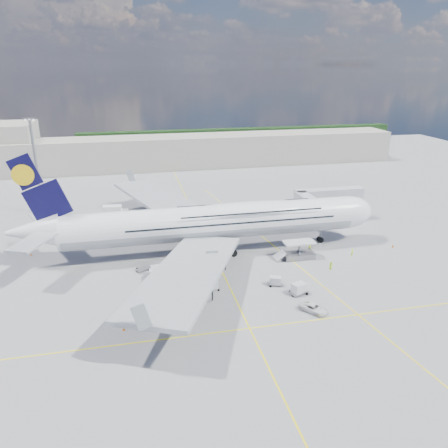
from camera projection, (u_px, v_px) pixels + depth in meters
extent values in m
plane|color=gray|center=(222.00, 272.00, 85.33)|extent=(300.00, 300.00, 0.00)
cube|color=yellow|center=(222.00, 272.00, 85.33)|extent=(0.25, 220.00, 0.01)
cube|color=yellow|center=(250.00, 328.00, 66.99)|extent=(120.00, 0.25, 0.01)
cube|color=yellow|center=(274.00, 246.00, 97.32)|extent=(14.16, 99.06, 0.01)
cylinder|color=white|center=(212.00, 222.00, 92.16)|extent=(62.00, 7.20, 7.20)
cylinder|color=#9EA0A5|center=(212.00, 223.00, 92.21)|extent=(60.76, 7.13, 7.13)
ellipsoid|color=white|center=(249.00, 211.00, 93.10)|extent=(36.00, 6.84, 3.76)
ellipsoid|color=white|center=(347.00, 212.00, 98.42)|extent=(11.52, 7.20, 7.20)
ellipsoid|color=black|center=(360.00, 209.00, 98.87)|extent=(3.84, 4.16, 1.44)
cone|color=white|center=(33.00, 232.00, 84.72)|extent=(10.00, 6.84, 6.84)
cube|color=black|center=(37.00, 187.00, 82.10)|extent=(11.02, 0.46, 14.61)
cylinder|color=yellow|center=(23.00, 175.00, 80.82)|extent=(4.00, 0.60, 4.00)
cube|color=#999EA3|center=(166.00, 202.00, 109.30)|extent=(25.49, 39.15, 3.35)
cube|color=#999EA3|center=(188.00, 272.00, 72.62)|extent=(25.49, 39.15, 3.35)
cylinder|color=#B7BABF|center=(190.00, 220.00, 104.26)|extent=(5.20, 3.50, 3.50)
cylinder|color=#B7BABF|center=(167.00, 208.00, 112.98)|extent=(5.20, 3.50, 3.50)
cylinder|color=#B7BABF|center=(209.00, 264.00, 81.33)|extent=(5.20, 3.50, 3.50)
cylinder|color=#B7BABF|center=(194.00, 293.00, 70.79)|extent=(5.20, 3.50, 3.50)
cylinder|color=gray|center=(321.00, 233.00, 98.79)|extent=(0.44, 0.44, 3.80)
cylinder|color=black|center=(320.00, 239.00, 99.32)|extent=(1.30, 0.90, 1.30)
cylinder|color=gray|center=(212.00, 242.00, 93.74)|extent=(0.56, 0.56, 3.80)
cylinder|color=black|center=(210.00, 243.00, 97.18)|extent=(1.50, 0.90, 1.50)
cube|color=#B7B7BC|center=(307.00, 201.00, 104.99)|extent=(3.00, 10.00, 2.60)
cube|color=#B7B7BC|center=(329.00, 194.00, 111.19)|extent=(18.00, 3.00, 2.60)
cylinder|color=gray|center=(309.00, 211.00, 109.37)|extent=(0.80, 0.80, 7.10)
cylinder|color=black|center=(308.00, 223.00, 110.43)|extent=(0.90, 0.80, 0.90)
cylinder|color=gray|center=(356.00, 205.00, 114.03)|extent=(1.00, 1.00, 7.10)
cube|color=gray|center=(355.00, 216.00, 115.11)|extent=(2.00, 2.00, 0.80)
cylinder|color=#B7B7BC|center=(314.00, 206.00, 101.51)|extent=(3.60, 3.60, 2.80)
cube|color=silver|center=(299.00, 242.00, 90.22)|extent=(6.50, 3.20, 0.35)
cube|color=gray|center=(299.00, 255.00, 91.23)|extent=(6.50, 3.20, 1.10)
cube|color=gray|center=(299.00, 249.00, 90.72)|extent=(0.22, 1.99, 3.00)
cylinder|color=black|center=(289.00, 260.00, 89.67)|extent=(0.70, 0.30, 0.70)
cube|color=silver|center=(280.00, 255.00, 90.23)|extent=(2.16, 2.60, 1.60)
cylinder|color=gray|center=(37.00, 168.00, 114.23)|extent=(0.70, 0.70, 25.00)
cube|color=gray|center=(29.00, 119.00, 109.86)|extent=(3.00, 0.40, 0.60)
cube|color=#B2AD9E|center=(171.00, 152.00, 170.39)|extent=(180.00, 16.00, 12.00)
cube|color=#193814|center=(241.00, 136.00, 220.42)|extent=(160.00, 6.00, 8.00)
cube|color=gray|center=(158.00, 275.00, 83.24)|extent=(3.60, 2.14, 0.21)
cylinder|color=black|center=(151.00, 278.00, 82.38)|extent=(0.51, 0.21, 0.51)
cylinder|color=black|center=(165.00, 273.00, 84.21)|extent=(0.51, 0.21, 0.51)
cube|color=silver|center=(158.00, 270.00, 82.93)|extent=(2.67, 1.95, 1.72)
cube|color=gray|center=(156.00, 278.00, 81.85)|extent=(3.38, 1.83, 0.20)
cylinder|color=black|center=(149.00, 281.00, 81.01)|extent=(0.49, 0.20, 0.49)
cylinder|color=black|center=(163.00, 277.00, 82.78)|extent=(0.49, 0.20, 0.49)
cube|color=silver|center=(156.00, 274.00, 81.54)|extent=(2.48, 1.71, 1.68)
cube|color=gray|center=(212.00, 289.00, 78.18)|extent=(2.89, 2.23, 0.15)
cylinder|color=black|center=(207.00, 291.00, 77.54)|extent=(0.38, 0.15, 0.38)
cylinder|color=black|center=(217.00, 287.00, 78.90)|extent=(0.38, 0.15, 0.38)
cube|color=silver|center=(212.00, 285.00, 77.94)|extent=(2.23, 1.89, 1.28)
cube|color=gray|center=(143.00, 269.00, 85.68)|extent=(3.35, 2.94, 0.18)
cylinder|color=black|center=(137.00, 271.00, 84.94)|extent=(0.44, 0.18, 0.44)
cylinder|color=black|center=(149.00, 268.00, 86.51)|extent=(0.44, 0.18, 0.44)
cube|color=gray|center=(275.00, 284.00, 79.93)|extent=(3.02, 2.28, 0.16)
cylinder|color=black|center=(270.00, 286.00, 79.26)|extent=(0.39, 0.16, 0.39)
cylinder|color=black|center=(280.00, 282.00, 80.68)|extent=(0.39, 0.16, 0.39)
cube|color=silver|center=(275.00, 280.00, 79.68)|extent=(2.32, 1.95, 1.35)
cube|color=gray|center=(299.00, 292.00, 76.88)|extent=(3.70, 2.88, 0.20)
cylinder|color=black|center=(293.00, 295.00, 76.06)|extent=(0.48, 0.20, 0.48)
cylinder|color=black|center=(304.00, 290.00, 77.80)|extent=(0.48, 0.20, 0.48)
cube|color=silver|center=(299.00, 288.00, 76.58)|extent=(2.85, 2.44, 1.64)
cube|color=white|center=(184.00, 272.00, 83.83)|extent=(2.67, 1.60, 1.16)
cube|color=black|center=(184.00, 269.00, 83.58)|extent=(1.08, 1.22, 0.45)
cylinder|color=black|center=(180.00, 275.00, 83.32)|extent=(0.57, 0.22, 0.57)
cylinder|color=black|center=(189.00, 272.00, 84.58)|extent=(0.57, 0.22, 0.57)
cube|color=gray|center=(176.00, 228.00, 105.43)|extent=(6.49, 4.03, 1.87)
cube|color=white|center=(173.00, 221.00, 104.69)|extent=(5.00, 3.62, 2.06)
cube|color=white|center=(185.00, 224.00, 105.62)|extent=(2.27, 2.57, 1.50)
cube|color=black|center=(188.00, 223.00, 105.68)|extent=(0.71, 1.82, 0.84)
cylinder|color=black|center=(185.00, 231.00, 105.01)|extent=(1.03, 0.33, 1.03)
cylinder|color=black|center=(167.00, 229.00, 106.15)|extent=(1.03, 0.33, 1.03)
cube|color=orange|center=(173.00, 224.00, 104.92)|extent=(5.06, 3.68, 0.47)
cube|color=gray|center=(115.00, 216.00, 113.51)|extent=(6.45, 2.75, 1.94)
cube|color=white|center=(112.00, 210.00, 112.73)|extent=(4.81, 2.74, 2.13)
cube|color=white|center=(125.00, 212.00, 113.69)|extent=(1.89, 2.35, 1.55)
cube|color=black|center=(127.00, 212.00, 113.77)|extent=(0.28, 1.95, 0.87)
cylinder|color=black|center=(124.00, 219.00, 113.06)|extent=(1.07, 0.34, 1.07)
cylinder|color=black|center=(107.00, 217.00, 114.25)|extent=(1.07, 0.34, 1.07)
imported|color=silver|center=(314.00, 308.00, 71.22)|extent=(4.60, 5.18, 1.33)
imported|color=#C7FF1A|center=(352.00, 252.00, 91.87)|extent=(0.78, 0.76, 1.80)
imported|color=#D7F91A|center=(310.00, 247.00, 94.57)|extent=(1.15, 1.00, 2.00)
imported|color=#91E618|center=(181.00, 275.00, 82.16)|extent=(0.53, 1.04, 1.70)
imported|color=#A6E317|center=(331.00, 265.00, 86.09)|extent=(0.70, 0.89, 1.61)
imported|color=#E0EE19|center=(189.00, 292.00, 75.98)|extent=(1.10, 0.70, 1.62)
cone|color=orange|center=(393.00, 246.00, 96.61)|extent=(0.48, 0.48, 0.62)
cube|color=orange|center=(393.00, 247.00, 96.71)|extent=(0.42, 0.42, 0.03)
cone|color=orange|center=(200.00, 226.00, 108.99)|extent=(0.42, 0.42, 0.54)
cube|color=orange|center=(200.00, 226.00, 109.08)|extent=(0.37, 0.37, 0.03)
cone|color=orange|center=(158.00, 221.00, 112.51)|extent=(0.39, 0.39, 0.49)
cube|color=orange|center=(158.00, 221.00, 112.59)|extent=(0.33, 0.33, 0.03)
cone|color=orange|center=(180.00, 281.00, 81.08)|extent=(0.44, 0.44, 0.56)
cube|color=orange|center=(180.00, 282.00, 81.17)|extent=(0.38, 0.38, 0.03)
cone|color=orange|center=(124.00, 328.00, 66.43)|extent=(0.46, 0.46, 0.59)
cube|color=orange|center=(124.00, 330.00, 66.53)|extent=(0.40, 0.40, 0.03)
cone|color=orange|center=(31.00, 254.00, 92.46)|extent=(0.42, 0.42, 0.53)
cube|color=orange|center=(31.00, 255.00, 92.55)|extent=(0.36, 0.36, 0.03)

